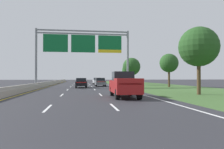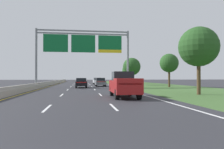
# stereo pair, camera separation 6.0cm
# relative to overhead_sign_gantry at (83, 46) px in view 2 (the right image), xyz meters

# --- Properties ---
(ground_plane) EXTENTS (220.00, 220.00, 0.00)m
(ground_plane) POSITION_rel_overhead_sign_gantry_xyz_m (-0.30, 1.29, -6.69)
(ground_plane) COLOR #2B2B30
(lane_striping) EXTENTS (11.96, 106.00, 0.01)m
(lane_striping) POSITION_rel_overhead_sign_gantry_xyz_m (-0.30, 0.83, -6.68)
(lane_striping) COLOR white
(lane_striping) RESTS_ON ground
(grass_verge_right) EXTENTS (14.00, 110.00, 0.02)m
(grass_verge_right) POSITION_rel_overhead_sign_gantry_xyz_m (13.65, 1.29, -6.68)
(grass_verge_right) COLOR #3D602D
(grass_verge_right) RESTS_ON ground
(median_barrier_concrete) EXTENTS (0.60, 110.00, 0.85)m
(median_barrier_concrete) POSITION_rel_overhead_sign_gantry_xyz_m (-6.90, 1.29, -6.33)
(median_barrier_concrete) COLOR #A8A399
(median_barrier_concrete) RESTS_ON ground
(overhead_sign_gantry) EXTENTS (15.06, 0.42, 9.41)m
(overhead_sign_gantry) POSITION_rel_overhead_sign_gantry_xyz_m (0.00, 0.00, 0.00)
(overhead_sign_gantry) COLOR gray
(overhead_sign_gantry) RESTS_ON ground
(pickup_truck_red) EXTENTS (2.13, 5.45, 2.20)m
(pickup_truck_red) POSITION_rel_overhead_sign_gantry_xyz_m (3.30, -17.36, -5.61)
(pickup_truck_red) COLOR maroon
(pickup_truck_red) RESTS_ON ground
(car_grey_right_lane_sedan) EXTENTS (1.83, 4.40, 1.57)m
(car_grey_right_lane_sedan) POSITION_rel_overhead_sign_gantry_xyz_m (3.19, 5.28, -5.87)
(car_grey_right_lane_sedan) COLOR slate
(car_grey_right_lane_sedan) RESTS_ON ground
(car_silver_right_lane_sedan) EXTENTS (1.95, 4.45, 1.57)m
(car_silver_right_lane_sedan) POSITION_rel_overhead_sign_gantry_xyz_m (3.46, 17.10, -5.87)
(car_silver_right_lane_sedan) COLOR #B2B5BA
(car_silver_right_lane_sedan) RESTS_ON ground
(car_black_centre_lane_sedan) EXTENTS (1.86, 4.42, 1.57)m
(car_black_centre_lane_sedan) POSITION_rel_overhead_sign_gantry_xyz_m (-0.32, 0.41, -5.87)
(car_black_centre_lane_sedan) COLOR black
(car_black_centre_lane_sedan) RESTS_ON ground
(roadside_tree_near) EXTENTS (3.87, 3.87, 6.62)m
(roadside_tree_near) POSITION_rel_overhead_sign_gantry_xyz_m (11.01, -15.71, -2.03)
(roadside_tree_near) COLOR #4C3823
(roadside_tree_near) RESTS_ON ground
(roadside_tree_mid) EXTENTS (3.24, 3.24, 5.77)m
(roadside_tree_mid) POSITION_rel_overhead_sign_gantry_xyz_m (14.73, 0.55, -2.56)
(roadside_tree_mid) COLOR #4C3823
(roadside_tree_mid) RESTS_ON ground
(roadside_tree_far) EXTENTS (3.85, 3.85, 5.93)m
(roadside_tree_far) POSITION_rel_overhead_sign_gantry_xyz_m (10.57, 11.17, -2.69)
(roadside_tree_far) COLOR #4C3823
(roadside_tree_far) RESTS_ON ground
(roadside_tree_distant) EXTENTS (3.70, 3.70, 5.59)m
(roadside_tree_distant) POSITION_rel_overhead_sign_gantry_xyz_m (13.24, 26.76, -2.97)
(roadside_tree_distant) COLOR #4C3823
(roadside_tree_distant) RESTS_ON ground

